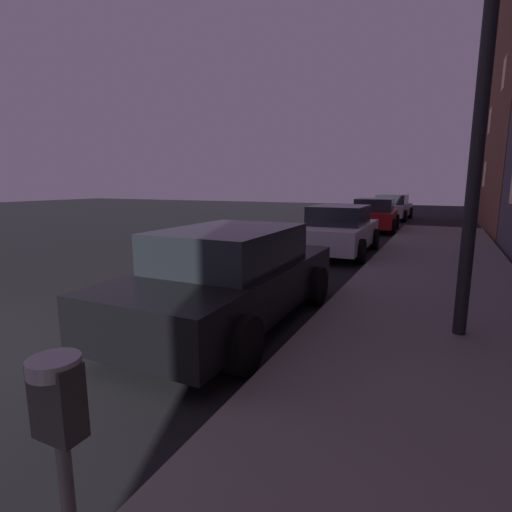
% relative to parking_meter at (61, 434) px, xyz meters
% --- Properties ---
extents(parking_meter, '(0.19, 0.19, 1.28)m').
position_rel_parking_meter_xyz_m(parking_meter, '(0.00, 0.00, 0.00)').
color(parking_meter, '#59595B').
rests_on(parking_meter, sidewalk).
extents(car_black, '(2.05, 4.47, 1.43)m').
position_rel_parking_meter_xyz_m(car_black, '(-1.51, 4.01, -0.41)').
color(car_black, black).
rests_on(car_black, ground).
extents(car_white, '(1.99, 4.11, 1.43)m').
position_rel_parking_meter_xyz_m(car_white, '(-1.51, 10.53, -0.42)').
color(car_white, silver).
rests_on(car_white, ground).
extents(car_red, '(2.13, 4.14, 1.43)m').
position_rel_parking_meter_xyz_m(car_red, '(-1.51, 17.02, -0.41)').
color(car_red, maroon).
rests_on(car_red, ground).
extents(car_silver, '(2.13, 4.58, 1.43)m').
position_rel_parking_meter_xyz_m(car_silver, '(-1.51, 23.25, -0.42)').
color(car_silver, '#B7B7BF').
rests_on(car_silver, ground).
extents(street_lamp, '(0.44, 0.44, 5.32)m').
position_rel_parking_meter_xyz_m(street_lamp, '(1.55, 4.57, 2.57)').
color(street_lamp, black).
rests_on(street_lamp, sidewalk).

